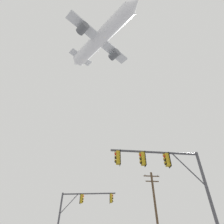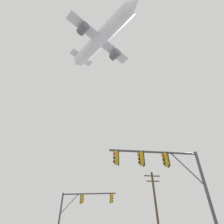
{
  "view_description": "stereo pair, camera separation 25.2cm",
  "coord_description": "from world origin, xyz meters",
  "px_view_note": "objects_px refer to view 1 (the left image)",
  "views": [
    {
      "loc": [
        -1.26,
        -4.97,
        1.19
      ],
      "look_at": [
        1.04,
        14.82,
        16.03
      ],
      "focal_mm": 29.0,
      "sensor_mm": 36.0,
      "label": 1
    },
    {
      "loc": [
        -1.01,
        -4.99,
        1.19
      ],
      "look_at": [
        1.04,
        14.82,
        16.03
      ],
      "focal_mm": 29.0,
      "sensor_mm": 36.0,
      "label": 2
    }
  ],
  "objects_px": {
    "airplane": "(101,38)",
    "utility_pole": "(156,208)",
    "signal_pole_near": "(168,172)",
    "signal_pole_far": "(80,207)"
  },
  "relations": [
    {
      "from": "signal_pole_near",
      "to": "utility_pole",
      "type": "distance_m",
      "value": 13.19
    },
    {
      "from": "signal_pole_near",
      "to": "signal_pole_far",
      "type": "distance_m",
      "value": 12.55
    },
    {
      "from": "utility_pole",
      "to": "signal_pole_far",
      "type": "bearing_deg",
      "value": -168.62
    },
    {
      "from": "utility_pole",
      "to": "airplane",
      "type": "distance_m",
      "value": 50.52
    },
    {
      "from": "signal_pole_far",
      "to": "airplane",
      "type": "height_order",
      "value": "airplane"
    },
    {
      "from": "airplane",
      "to": "utility_pole",
      "type": "bearing_deg",
      "value": -43.04
    },
    {
      "from": "utility_pole",
      "to": "signal_pole_near",
      "type": "bearing_deg",
      "value": -103.9
    },
    {
      "from": "utility_pole",
      "to": "airplane",
      "type": "height_order",
      "value": "airplane"
    },
    {
      "from": "airplane",
      "to": "signal_pole_far",
      "type": "bearing_deg",
      "value": -97.54
    },
    {
      "from": "signal_pole_near",
      "to": "airplane",
      "type": "bearing_deg",
      "value": 103.53
    }
  ]
}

